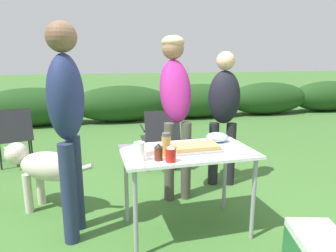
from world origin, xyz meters
TOP-DOWN VIEW (x-y plane):
  - ground_plane at (0.00, 0.00)m, footprint 60.00×60.00m
  - shrub_hedge at (0.00, 4.94)m, footprint 14.40×0.90m
  - folding_table at (0.00, 0.00)m, footprint 1.10×0.64m
  - food_tray at (0.06, -0.03)m, footprint 0.43×0.25m
  - plate_stack at (-0.37, 0.03)m, footprint 0.24×0.24m
  - mixing_bowl at (0.36, 0.19)m, footprint 0.21×0.21m
  - paper_cup_stack at (-0.43, -0.16)m, footprint 0.08×0.08m
  - spice_jar at (-0.21, -0.10)m, footprint 0.07×0.07m
  - bbq_sauce_bottle at (-0.29, -0.19)m, footprint 0.06×0.06m
  - ketchup_bottle at (-0.21, -0.24)m, footprint 0.08×0.08m
  - standing_person_in_olive_jacket at (0.11, 0.73)m, footprint 0.36×0.50m
  - standing_person_in_red_jacket at (-0.95, 0.18)m, footprint 0.36×0.44m
  - standing_person_in_dark_puffer at (0.73, 0.85)m, footprint 0.43×0.36m
  - dog at (-1.23, 0.71)m, footprint 0.93×0.61m
  - camp_chair_green_behind_table at (-1.82, 2.20)m, footprint 0.60×0.69m
  - camp_chair_near_hedge at (0.14, 1.57)m, footprint 0.50×0.61m

SIDE VIEW (x-z plane):
  - ground_plane at x=0.00m, z-range 0.00..0.00m
  - shrub_hedge at x=0.00m, z-range 0.00..0.87m
  - dog at x=-1.23m, z-range 0.11..0.79m
  - camp_chair_green_behind_table at x=-1.82m, z-range 0.05..0.88m
  - camp_chair_near_hedge at x=0.14m, z-range 0.05..0.88m
  - folding_table at x=0.00m, z-range 0.29..1.03m
  - plate_stack at x=-0.37m, z-range 0.74..0.78m
  - food_tray at x=0.06m, z-range 0.74..0.79m
  - mixing_bowl at x=0.36m, z-range 0.74..0.82m
  - ketchup_bottle at x=-0.21m, z-range 0.74..0.87m
  - bbq_sauce_bottle at x=-0.29m, z-range 0.74..0.87m
  - paper_cup_stack at x=-0.43m, z-range 0.74..0.89m
  - spice_jar at x=-0.21m, z-range 0.74..0.92m
  - standing_person_in_dark_puffer at x=0.73m, z-range 0.16..1.73m
  - standing_person_in_red_jacket at x=-0.95m, z-range 0.18..1.96m
  - standing_person_in_olive_jacket at x=0.11m, z-range 0.25..1.99m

